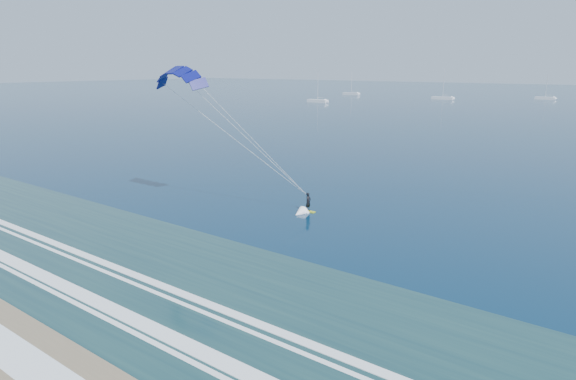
% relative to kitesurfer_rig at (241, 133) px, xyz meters
% --- Properties ---
extents(ground, '(900.00, 900.00, 0.00)m').
position_rel_kitesurfer_rig_xyz_m(ground, '(6.91, -26.60, -7.86)').
color(ground, '#082F47').
rests_on(ground, ground).
extents(kitesurfer_rig, '(16.24, 8.82, 15.32)m').
position_rel_kitesurfer_rig_xyz_m(kitesurfer_rig, '(0.00, 0.00, 0.00)').
color(kitesurfer_rig, '#A9B915').
rests_on(kitesurfer_rig, ground).
extents(sailboat_0, '(8.99, 2.40, 12.19)m').
position_rel_kitesurfer_rig_xyz_m(sailboat_0, '(-84.09, 135.84, -7.18)').
color(sailboat_0, silver).
rests_on(sailboat_0, ground).
extents(sailboat_1, '(9.76, 2.40, 13.25)m').
position_rel_kitesurfer_rig_xyz_m(sailboat_1, '(-51.47, 185.31, -7.17)').
color(sailboat_1, silver).
rests_on(sailboat_1, ground).
extents(sailboat_2, '(8.18, 2.40, 11.10)m').
position_rel_kitesurfer_rig_xyz_m(sailboat_2, '(-15.57, 212.04, -7.19)').
color(sailboat_2, silver).
rests_on(sailboat_2, ground).
extents(sailboat_7, '(9.01, 2.40, 11.80)m').
position_rel_kitesurfer_rig_xyz_m(sailboat_7, '(-102.23, 192.45, -7.18)').
color(sailboat_7, silver).
rests_on(sailboat_7, ground).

